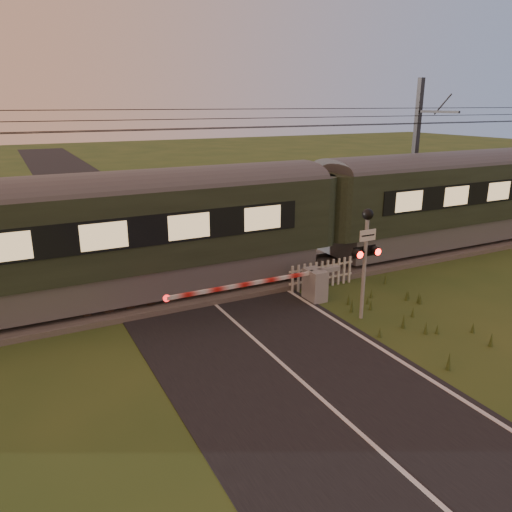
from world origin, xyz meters
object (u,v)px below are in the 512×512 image
train (318,213)px  picket_fence (322,274)px  crossing_signal (366,244)px  boom_gate (308,284)px  catenary_mast (416,157)px

train → picket_fence: train is taller
train → crossing_signal: bearing=-107.4°
boom_gate → catenary_mast: bearing=28.5°
crossing_signal → picket_fence: size_ratio=1.27×
boom_gate → picket_fence: bearing=37.0°
picket_fence → crossing_signal: bearing=-98.5°
boom_gate → catenary_mast: catenary_mast is taller
boom_gate → picket_fence: boom_gate is taller
train → boom_gate: size_ratio=6.93×
crossing_signal → catenary_mast: (8.42, 6.87, 1.51)m
train → picket_fence: bearing=-118.9°
picket_fence → catenary_mast: 9.61m
train → catenary_mast: size_ratio=5.72×
train → crossing_signal: 4.86m
crossing_signal → catenary_mast: catenary_mast is taller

